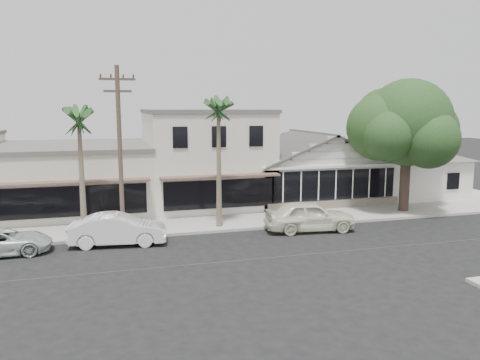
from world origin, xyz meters
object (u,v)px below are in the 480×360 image
object	(u,v)px
car_0	(310,216)
shade_tree	(404,125)
car_2	(2,242)
utility_pole	(120,148)
car_1	(118,229)

from	to	relation	value
car_0	shade_tree	xyz separation A→B (m)	(7.79, 2.86, 4.88)
car_2	utility_pole	bearing A→B (deg)	-79.53
car_1	car_2	size ratio (longest dim) A/B	1.08
car_0	car_1	xyz separation A→B (m)	(-10.46, 0.07, -0.06)
car_1	car_0	bearing A→B (deg)	-83.89
utility_pole	car_2	world-z (taller)	utility_pole
shade_tree	car_2	bearing A→B (deg)	-172.73
car_0	car_2	distance (m)	15.78
utility_pole	car_0	distance (m)	10.98
car_1	car_2	distance (m)	5.33
car_0	car_1	size ratio (longest dim) A/B	1.05
car_1	utility_pole	bearing A→B (deg)	-7.14
car_1	car_2	xyz separation A→B (m)	(-5.32, -0.21, -0.17)
car_2	shade_tree	distance (m)	24.31
utility_pole	shade_tree	xyz separation A→B (m)	(17.97, 1.64, 0.95)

